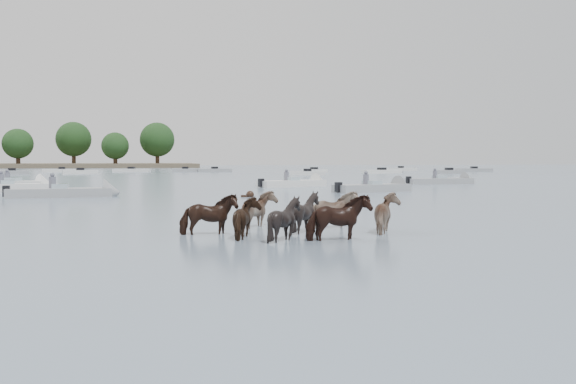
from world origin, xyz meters
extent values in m
plane|color=slate|center=(0.00, 0.00, 0.00)|extent=(400.00, 400.00, 0.00)
imported|color=black|center=(-1.91, 1.49, 0.47)|extent=(1.56, 0.71, 1.31)
imported|color=gray|center=(-0.24, 2.92, 0.45)|extent=(1.36, 1.50, 1.29)
imported|color=black|center=(0.78, 1.43, 0.48)|extent=(1.30, 1.18, 1.33)
imported|color=#796852|center=(1.86, 2.29, 0.46)|extent=(1.66, 1.03, 1.30)
imported|color=black|center=(-0.96, 0.59, 0.43)|extent=(1.21, 1.36, 1.24)
imported|color=black|center=(-0.17, -0.14, 0.46)|extent=(1.23, 1.11, 1.29)
imported|color=black|center=(1.13, -0.46, 0.49)|extent=(1.67, 0.88, 1.36)
imported|color=tan|center=(3.07, 0.87, 0.46)|extent=(1.14, 1.33, 1.31)
sphere|color=black|center=(2.07, 18.06, 0.12)|extent=(0.44, 0.44, 0.44)
cube|color=black|center=(1.82, 18.06, 0.02)|extent=(0.50, 0.22, 0.18)
cube|color=silver|center=(-12.01, 27.68, 0.20)|extent=(5.06, 2.37, 0.55)
cone|color=silver|center=(-9.61, 28.08, 0.20)|extent=(1.15, 1.73, 1.60)
cube|color=#99ADB7|center=(-12.01, 27.68, 0.55)|extent=(0.97, 1.24, 0.35)
cylinder|color=#595966|center=(-12.41, 27.68, 0.75)|extent=(0.36, 0.36, 0.70)
sphere|color=#595966|center=(-12.41, 27.68, 1.20)|extent=(0.24, 0.24, 0.24)
cube|color=gray|center=(-7.96, 20.35, 0.20)|extent=(5.47, 1.82, 0.55)
cone|color=gray|center=(-5.25, 20.46, 0.20)|extent=(0.96, 1.63, 1.60)
cube|color=#99ADB7|center=(-7.96, 20.35, 0.55)|extent=(0.84, 1.15, 0.35)
cube|color=black|center=(-10.66, 20.24, 0.35)|extent=(0.36, 0.36, 0.60)
cylinder|color=#595966|center=(-8.36, 20.35, 0.75)|extent=(0.36, 0.36, 0.70)
sphere|color=#595966|center=(-8.36, 20.35, 1.20)|extent=(0.24, 0.24, 0.24)
cube|color=silver|center=(7.26, 29.93, 0.20)|extent=(5.54, 3.34, 0.55)
cone|color=silver|center=(9.75, 30.85, 0.20)|extent=(1.40, 1.81, 1.60)
cube|color=#99ADB7|center=(7.26, 29.93, 0.55)|extent=(1.14, 1.33, 0.35)
cube|color=black|center=(4.76, 29.02, 0.35)|extent=(0.45, 0.45, 0.60)
cylinder|color=#595966|center=(6.86, 29.93, 0.75)|extent=(0.36, 0.36, 0.70)
sphere|color=#595966|center=(6.86, 29.93, 1.20)|extent=(0.24, 0.24, 0.24)
cube|color=gray|center=(10.46, 21.63, 0.20)|extent=(5.32, 2.96, 0.55)
cone|color=gray|center=(12.89, 22.34, 0.20)|extent=(1.31, 1.79, 1.60)
cube|color=#99ADB7|center=(10.46, 21.63, 0.55)|extent=(1.08, 1.30, 0.35)
cube|color=black|center=(8.02, 20.91, 0.35)|extent=(0.43, 0.43, 0.60)
cylinder|color=#595966|center=(10.06, 21.63, 0.75)|extent=(0.36, 0.36, 0.70)
sphere|color=#595966|center=(10.06, 21.63, 1.20)|extent=(0.24, 0.24, 0.24)
cube|color=gray|center=(20.44, 32.22, 0.20)|extent=(5.68, 1.85, 0.55)
cone|color=gray|center=(23.25, 32.35, 0.20)|extent=(0.97, 1.64, 1.60)
cube|color=#99ADB7|center=(20.44, 32.22, 0.55)|extent=(0.85, 1.15, 0.35)
cube|color=black|center=(17.64, 32.09, 0.35)|extent=(0.37, 0.37, 0.60)
cylinder|color=#595966|center=(20.04, 32.22, 0.75)|extent=(0.36, 0.36, 0.70)
sphere|color=#595966|center=(20.04, 32.22, 1.20)|extent=(0.24, 0.24, 0.24)
cube|color=silver|center=(-12.76, 33.40, 0.20)|extent=(5.10, 2.89, 0.55)
cone|color=silver|center=(-10.43, 32.72, 0.20)|extent=(1.31, 1.79, 1.60)
cube|color=#99ADB7|center=(-12.76, 33.40, 0.55)|extent=(1.08, 1.30, 0.35)
cylinder|color=#595966|center=(-13.16, 33.40, 0.75)|extent=(0.36, 0.36, 0.70)
sphere|color=#595966|center=(-13.16, 33.40, 1.20)|extent=(0.24, 0.24, 0.24)
cube|color=gray|center=(-20.83, 76.09, 0.22)|extent=(4.49, 2.09, 0.60)
cube|color=black|center=(-20.83, 76.09, 0.60)|extent=(1.13, 1.13, 0.50)
cube|color=silver|center=(-15.85, 88.34, 0.22)|extent=(5.92, 2.24, 0.60)
cube|color=black|center=(-15.85, 88.34, 0.60)|extent=(1.12, 1.12, 0.50)
cube|color=silver|center=(-12.04, 76.77, 0.22)|extent=(4.94, 2.51, 0.60)
cube|color=black|center=(-12.04, 76.77, 0.60)|extent=(1.20, 1.20, 0.50)
cube|color=silver|center=(-5.21, 88.08, 0.22)|extent=(6.07, 3.12, 0.60)
cube|color=black|center=(-5.21, 88.08, 0.60)|extent=(1.24, 1.24, 0.50)
cube|color=gray|center=(3.28, 87.37, 0.22)|extent=(4.09, 1.53, 0.60)
cube|color=black|center=(3.28, 87.37, 0.60)|extent=(1.01, 1.01, 0.50)
cube|color=gray|center=(7.96, 86.47, 0.22)|extent=(5.52, 1.73, 0.60)
cube|color=black|center=(7.96, 86.47, 0.60)|extent=(1.04, 1.04, 0.50)
cube|color=silver|center=(17.10, 62.01, 0.22)|extent=(4.71, 2.87, 0.60)
cube|color=black|center=(17.10, 62.01, 0.60)|extent=(1.27, 1.27, 0.50)
cube|color=silver|center=(22.07, 76.70, 0.22)|extent=(4.04, 1.55, 0.60)
cube|color=black|center=(22.07, 76.70, 0.60)|extent=(1.01, 1.01, 0.50)
cube|color=silver|center=(30.29, 69.66, 0.22)|extent=(6.14, 2.62, 0.60)
cube|color=black|center=(30.29, 69.66, 0.60)|extent=(1.17, 1.17, 0.50)
cube|color=gray|center=(39.14, 66.20, 0.22)|extent=(4.40, 2.21, 0.60)
cube|color=black|center=(39.14, 66.20, 0.60)|extent=(1.16, 1.16, 0.50)
cube|color=silver|center=(41.20, 87.96, 0.22)|extent=(5.85, 3.22, 0.60)
cube|color=black|center=(41.20, 87.96, 0.60)|extent=(1.27, 1.27, 0.50)
cube|color=gray|center=(50.73, 79.53, 0.22)|extent=(6.14, 2.83, 0.60)
cube|color=black|center=(50.73, 79.53, 0.60)|extent=(1.20, 1.20, 0.50)
cylinder|color=#382619|center=(-32.07, 143.46, 1.59)|extent=(1.00, 1.00, 3.19)
sphere|color=black|center=(-32.07, 143.46, 5.75)|extent=(7.08, 7.08, 7.08)
cylinder|color=#382619|center=(-20.49, 153.26, 1.99)|extent=(1.00, 1.00, 3.98)
sphere|color=black|center=(-20.49, 153.26, 7.19)|extent=(8.85, 8.85, 8.85)
cylinder|color=#382619|center=(-9.80, 142.37, 1.47)|extent=(1.00, 1.00, 2.95)
sphere|color=black|center=(-9.80, 142.37, 5.32)|extent=(6.55, 6.55, 6.55)
cylinder|color=#382619|center=(0.34, 146.68, 1.95)|extent=(1.00, 1.00, 3.90)
sphere|color=black|center=(0.34, 146.68, 7.04)|extent=(8.66, 8.66, 8.66)
camera|label=1|loc=(-3.67, -15.38, 2.04)|focal=38.99mm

